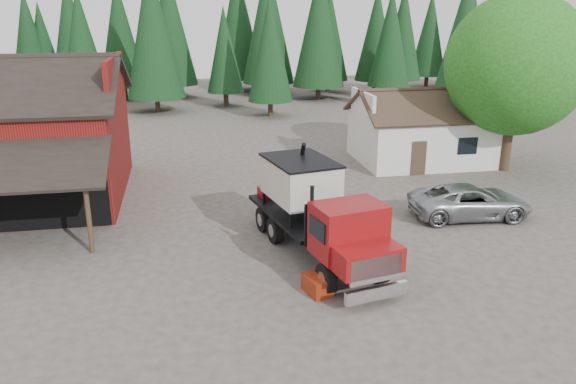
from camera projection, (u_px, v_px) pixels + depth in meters
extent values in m
plane|color=#484039|center=(238.00, 263.00, 21.36)|extent=(120.00, 120.00, 0.00)
cube|color=black|center=(0.00, 74.00, 29.22)|extent=(12.80, 5.53, 2.35)
cube|color=maroon|center=(114.00, 77.00, 27.94)|extent=(0.25, 7.00, 2.00)
cylinder|color=#382619|center=(89.00, 219.00, 21.89)|extent=(0.20, 0.20, 2.80)
cube|color=silver|center=(422.00, 138.00, 35.32)|extent=(8.00, 6.00, 3.00)
cube|color=#38281E|center=(435.00, 106.00, 33.22)|extent=(8.60, 3.42, 1.80)
cube|color=#38281E|center=(415.00, 98.00, 36.02)|extent=(8.60, 3.42, 1.80)
cube|color=silver|center=(363.00, 104.00, 33.92)|extent=(0.20, 4.20, 1.50)
cube|color=silver|center=(485.00, 100.00, 35.33)|extent=(0.20, 4.20, 1.50)
cube|color=#38281E|center=(419.00, 158.00, 32.39)|extent=(0.90, 0.06, 2.00)
cube|color=black|center=(468.00, 146.00, 32.74)|extent=(1.20, 0.06, 1.00)
cylinder|color=#382619|center=(507.00, 144.00, 33.20)|extent=(0.60, 0.60, 3.20)
sphere|color=#145816|center=(516.00, 65.00, 31.76)|extent=(8.00, 8.00, 8.00)
sphere|color=#145816|center=(487.00, 85.00, 32.67)|extent=(4.40, 4.40, 4.40)
sphere|color=#145816|center=(539.00, 82.00, 31.47)|extent=(4.80, 4.80, 4.80)
cylinder|color=#382619|center=(270.00, 108.00, 50.18)|extent=(0.44, 0.44, 1.60)
cone|color=black|center=(270.00, 49.00, 48.59)|extent=(3.96, 3.96, 9.00)
cylinder|color=#382619|center=(457.00, 109.00, 49.27)|extent=(0.44, 0.44, 1.60)
cone|color=black|center=(464.00, 38.00, 47.37)|extent=(4.84, 4.84, 11.00)
cylinder|color=#382619|center=(158.00, 104.00, 52.15)|extent=(0.44, 0.44, 1.60)
cone|color=black|center=(152.00, 30.00, 50.09)|extent=(5.28, 5.28, 12.00)
cylinder|color=black|center=(326.00, 279.00, 18.96)|extent=(0.56, 1.13, 1.08)
cylinder|color=black|center=(379.00, 268.00, 19.72)|extent=(0.56, 1.13, 1.08)
cylinder|color=black|center=(275.00, 230.00, 23.10)|extent=(0.56, 1.13, 1.08)
cylinder|color=black|center=(320.00, 223.00, 23.86)|extent=(0.56, 1.13, 1.08)
cylinder|color=black|center=(263.00, 219.00, 24.30)|extent=(0.56, 1.13, 1.08)
cylinder|color=black|center=(307.00, 213.00, 25.07)|extent=(0.56, 1.13, 1.08)
cube|color=black|center=(314.00, 231.00, 21.98)|extent=(2.84, 8.50, 0.39)
cube|color=silver|center=(376.00, 293.00, 18.01)|extent=(2.25, 0.65, 0.44)
cube|color=silver|center=(376.00, 269.00, 17.85)|extent=(1.85, 0.49, 0.89)
cube|color=maroon|center=(367.00, 258.00, 18.32)|extent=(2.43, 1.72, 0.84)
cube|color=maroon|center=(348.00, 229.00, 19.27)|extent=(2.66, 2.13, 1.82)
cube|color=black|center=(360.00, 229.00, 18.49)|extent=(2.04, 0.51, 0.89)
cylinder|color=black|center=(312.00, 210.00, 19.52)|extent=(0.16, 0.16, 1.77)
cube|color=black|center=(335.00, 221.00, 20.15)|extent=(2.38, 0.62, 1.57)
cube|color=black|center=(300.00, 213.00, 23.10)|extent=(3.65, 6.10, 0.16)
cube|color=beige|center=(300.00, 180.00, 22.65)|extent=(2.89, 3.65, 1.57)
cone|color=beige|center=(300.00, 203.00, 22.95)|extent=(2.57, 2.57, 0.69)
cube|color=black|center=(300.00, 160.00, 22.40)|extent=(3.01, 3.77, 0.08)
cylinder|color=black|center=(300.00, 172.00, 24.10)|extent=(0.29, 2.18, 3.00)
cube|color=maroon|center=(266.00, 192.00, 24.87)|extent=(0.74, 0.89, 0.44)
cylinder|color=silver|center=(366.00, 249.00, 20.62)|extent=(0.75, 1.08, 0.55)
imported|color=#9A9EA1|center=(470.00, 201.00, 25.87)|extent=(5.69, 2.94, 1.53)
cube|color=maroon|center=(317.00, 285.00, 19.04)|extent=(0.97, 1.25, 0.60)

